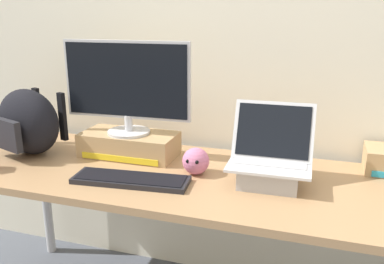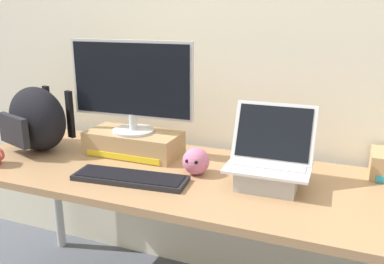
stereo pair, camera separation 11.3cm
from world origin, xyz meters
TOP-DOWN VIEW (x-y plane):
  - back_wall at (0.00, 0.45)m, footprint 7.00×0.10m
  - desk at (0.00, 0.00)m, footprint 2.04×0.69m
  - toner_box_yellow at (-0.34, 0.13)m, footprint 0.43×0.21m
  - desktop_monitor at (-0.34, 0.13)m, footprint 0.58×0.19m
  - open_laptop at (0.31, 0.01)m, footprint 0.32×0.25m
  - external_keyboard at (-0.20, -0.15)m, footprint 0.46×0.18m
  - messenger_backpack at (-0.80, 0.02)m, footprint 0.41×0.32m
  - plush_toy at (0.01, 0.01)m, footprint 0.11×0.11m

SIDE VIEW (x-z plane):
  - desk at x=0.00m, z-range 0.29..1.01m
  - external_keyboard at x=-0.20m, z-range 0.72..0.74m
  - toner_box_yellow at x=-0.34m, z-range 0.72..0.82m
  - plush_toy at x=0.01m, z-range 0.72..0.83m
  - open_laptop at x=0.31m, z-range 0.63..0.93m
  - messenger_backpack at x=-0.80m, z-range 0.72..1.02m
  - desktop_monitor at x=-0.34m, z-range 0.83..1.25m
  - back_wall at x=0.00m, z-range 0.00..2.60m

